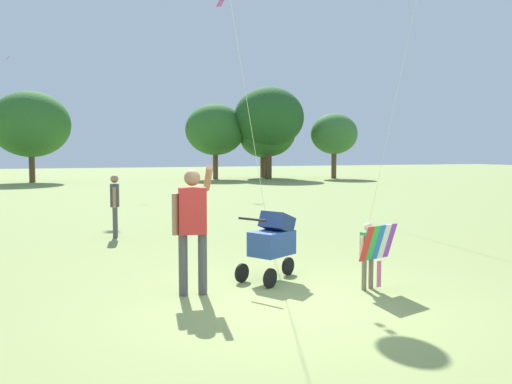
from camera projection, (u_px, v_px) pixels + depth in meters
The scene contains 6 objects.
ground_plane at pixel (287, 303), 6.71m from camera, with size 120.00×120.00×0.00m, color #849351.
treeline_distant at pixel (154, 124), 34.70m from camera, with size 32.69×6.56×6.41m.
child_with_butterfly_kite at pixel (370, 249), 7.31m from camera, with size 0.61×0.43×0.94m.
person_adult_flyer at pixel (192, 220), 7.03m from camera, with size 0.60×0.51×1.75m.
stroller at pixel (273, 240), 7.88m from camera, with size 1.08×0.86×1.03m.
person_red_shirt at pixel (115, 201), 11.85m from camera, with size 0.23×0.44×1.40m.
Camera 1 is at (-2.71, -6.02, 1.91)m, focal length 37.24 mm.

